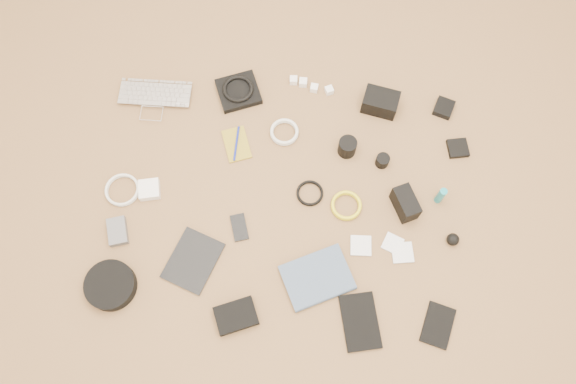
# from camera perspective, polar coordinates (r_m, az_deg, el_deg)

# --- Properties ---
(laptop) EXTENTS (0.30, 0.21, 0.02)m
(laptop) POSITION_cam_1_polar(r_m,az_deg,el_deg) (2.39, -13.46, 8.79)
(laptop) COLOR silver
(laptop) RESTS_ON ground
(headphone_pouch) EXTENTS (0.21, 0.20, 0.03)m
(headphone_pouch) POSITION_cam_1_polar(r_m,az_deg,el_deg) (2.36, -5.05, 10.12)
(headphone_pouch) COLOR black
(headphone_pouch) RESTS_ON ground
(headphones) EXTENTS (0.16, 0.16, 0.02)m
(headphones) POSITION_cam_1_polar(r_m,az_deg,el_deg) (2.34, -5.10, 10.40)
(headphones) COLOR black
(headphones) RESTS_ON headphone_pouch
(charger_a) EXTENTS (0.03, 0.03, 0.03)m
(charger_a) POSITION_cam_1_polar(r_m,az_deg,el_deg) (2.38, 0.57, 11.28)
(charger_a) COLOR white
(charger_a) RESTS_ON ground
(charger_b) EXTENTS (0.03, 0.03, 0.03)m
(charger_b) POSITION_cam_1_polar(r_m,az_deg,el_deg) (2.37, 1.55, 11.06)
(charger_b) COLOR white
(charger_b) RESTS_ON ground
(charger_c) EXTENTS (0.04, 0.04, 0.03)m
(charger_c) POSITION_cam_1_polar(r_m,az_deg,el_deg) (2.36, 4.20, 10.27)
(charger_c) COLOR white
(charger_c) RESTS_ON ground
(charger_d) EXTENTS (0.03, 0.03, 0.03)m
(charger_d) POSITION_cam_1_polar(r_m,az_deg,el_deg) (2.36, 2.67, 10.50)
(charger_d) COLOR white
(charger_d) RESTS_ON ground
(dslr_camera) EXTENTS (0.16, 0.13, 0.08)m
(dslr_camera) POSITION_cam_1_polar(r_m,az_deg,el_deg) (2.32, 9.36, 8.99)
(dslr_camera) COLOR black
(dslr_camera) RESTS_ON ground
(lens_pouch) EXTENTS (0.09, 0.10, 0.03)m
(lens_pouch) POSITION_cam_1_polar(r_m,az_deg,el_deg) (2.40, 15.55, 8.23)
(lens_pouch) COLOR black
(lens_pouch) RESTS_ON ground
(notebook_olive) EXTENTS (0.13, 0.17, 0.01)m
(notebook_olive) POSITION_cam_1_polar(r_m,az_deg,el_deg) (2.26, -5.24, 4.85)
(notebook_olive) COLOR olive
(notebook_olive) RESTS_ON ground
(pen_blue) EXTENTS (0.01, 0.15, 0.01)m
(pen_blue) POSITION_cam_1_polar(r_m,az_deg,el_deg) (2.25, -5.26, 4.94)
(pen_blue) COLOR #131F9A
(pen_blue) RESTS_ON notebook_olive
(cable_white_a) EXTENTS (0.14, 0.14, 0.01)m
(cable_white_a) POSITION_cam_1_polar(r_m,az_deg,el_deg) (2.27, -0.37, 6.03)
(cable_white_a) COLOR silver
(cable_white_a) RESTS_ON ground
(lens_a) EXTENTS (0.09, 0.09, 0.08)m
(lens_a) POSITION_cam_1_polar(r_m,az_deg,el_deg) (2.22, 6.04, 4.58)
(lens_a) COLOR black
(lens_a) RESTS_ON ground
(lens_b) EXTENTS (0.07, 0.07, 0.05)m
(lens_b) POSITION_cam_1_polar(r_m,az_deg,el_deg) (2.23, 9.57, 3.16)
(lens_b) COLOR black
(lens_b) RESTS_ON ground
(card_reader) EXTENTS (0.09, 0.09, 0.02)m
(card_reader) POSITION_cam_1_polar(r_m,az_deg,el_deg) (2.33, 16.87, 4.28)
(card_reader) COLOR black
(card_reader) RESTS_ON ground
(power_brick) EXTENTS (0.09, 0.09, 0.03)m
(power_brick) POSITION_cam_1_polar(r_m,az_deg,el_deg) (2.22, -13.91, 0.25)
(power_brick) COLOR white
(power_brick) RESTS_ON ground
(cable_white_b) EXTENTS (0.17, 0.17, 0.01)m
(cable_white_b) POSITION_cam_1_polar(r_m,az_deg,el_deg) (2.26, -16.44, 0.15)
(cable_white_b) COLOR silver
(cable_white_b) RESTS_ON ground
(cable_black) EXTENTS (0.13, 0.13, 0.01)m
(cable_black) POSITION_cam_1_polar(r_m,az_deg,el_deg) (2.17, 2.23, -0.16)
(cable_black) COLOR black
(cable_black) RESTS_ON ground
(cable_yellow) EXTENTS (0.14, 0.14, 0.01)m
(cable_yellow) POSITION_cam_1_polar(r_m,az_deg,el_deg) (2.16, 5.92, -1.43)
(cable_yellow) COLOR yellow
(cable_yellow) RESTS_ON ground
(flash) EXTENTS (0.11, 0.14, 0.09)m
(flash) POSITION_cam_1_polar(r_m,az_deg,el_deg) (2.16, 11.83, -1.15)
(flash) COLOR black
(flash) RESTS_ON ground
(lens_cleaner) EXTENTS (0.03, 0.03, 0.10)m
(lens_cleaner) POSITION_cam_1_polar(r_m,az_deg,el_deg) (2.19, 15.24, -0.36)
(lens_cleaner) COLOR teal
(lens_cleaner) RESTS_ON ground
(battery_charger) EXTENTS (0.09, 0.12, 0.03)m
(battery_charger) POSITION_cam_1_polar(r_m,az_deg,el_deg) (2.20, -16.93, -3.84)
(battery_charger) COLOR #58595D
(battery_charger) RESTS_ON ground
(tablet) EXTENTS (0.23, 0.26, 0.01)m
(tablet) POSITION_cam_1_polar(r_m,az_deg,el_deg) (2.12, -9.62, -6.88)
(tablet) COLOR black
(tablet) RESTS_ON ground
(phone) EXTENTS (0.08, 0.12, 0.01)m
(phone) POSITION_cam_1_polar(r_m,az_deg,el_deg) (2.13, -4.96, -3.60)
(phone) COLOR black
(phone) RESTS_ON ground
(filter_case_left) EXTENTS (0.08, 0.08, 0.01)m
(filter_case_left) POSITION_cam_1_polar(r_m,az_deg,el_deg) (2.12, 7.41, -5.43)
(filter_case_left) COLOR silver
(filter_case_left) RESTS_ON ground
(filter_case_mid) EXTENTS (0.09, 0.09, 0.01)m
(filter_case_mid) POSITION_cam_1_polar(r_m,az_deg,el_deg) (2.14, 10.57, -5.18)
(filter_case_mid) COLOR silver
(filter_case_mid) RESTS_ON ground
(filter_case_right) EXTENTS (0.09, 0.09, 0.01)m
(filter_case_right) POSITION_cam_1_polar(r_m,az_deg,el_deg) (2.14, 11.54, -6.06)
(filter_case_right) COLOR silver
(filter_case_right) RESTS_ON ground
(air_blower) EXTENTS (0.06, 0.06, 0.05)m
(air_blower) POSITION_cam_1_polar(r_m,az_deg,el_deg) (2.18, 16.40, -4.65)
(air_blower) COLOR black
(air_blower) RESTS_ON ground
(headphone_case) EXTENTS (0.24, 0.24, 0.05)m
(headphone_case) POSITION_cam_1_polar(r_m,az_deg,el_deg) (2.15, -17.58, -9.03)
(headphone_case) COLOR black
(headphone_case) RESTS_ON ground
(drive_case) EXTENTS (0.17, 0.15, 0.04)m
(drive_case) POSITION_cam_1_polar(r_m,az_deg,el_deg) (2.05, -5.30, -12.43)
(drive_case) COLOR black
(drive_case) RESTS_ON ground
(paperback) EXTENTS (0.29, 0.26, 0.02)m
(paperback) POSITION_cam_1_polar(r_m,az_deg,el_deg) (2.06, 3.94, -10.94)
(paperback) COLOR #41546F
(paperback) RESTS_ON ground
(notebook_black_a) EXTENTS (0.16, 0.22, 0.01)m
(notebook_black_a) POSITION_cam_1_polar(r_m,az_deg,el_deg) (2.06, 7.34, -12.93)
(notebook_black_a) COLOR black
(notebook_black_a) RESTS_ON ground
(notebook_black_b) EXTENTS (0.14, 0.17, 0.01)m
(notebook_black_b) POSITION_cam_1_polar(r_m,az_deg,el_deg) (2.12, 14.98, -12.94)
(notebook_black_b) COLOR black
(notebook_black_b) RESTS_ON ground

